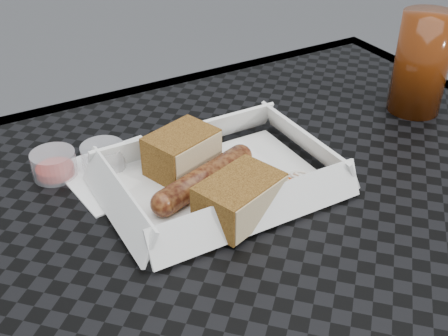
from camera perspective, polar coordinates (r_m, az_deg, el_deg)
name	(u,v)px	position (r m, az deg, el deg)	size (l,w,h in m)	color
patio_table	(304,284)	(0.62, 8.17, -11.61)	(0.80, 0.80, 0.74)	black
food_tray	(220,185)	(0.62, -0.46, -1.71)	(0.22, 0.15, 0.00)	white
bratwurst	(204,178)	(0.60, -2.02, -1.07)	(0.14, 0.07, 0.03)	brown
bread_near	(182,152)	(0.63, -4.30, 1.62)	(0.08, 0.05, 0.05)	brown
bread_far	(240,198)	(0.56, 1.60, -3.11)	(0.08, 0.06, 0.04)	brown
veg_garnish	(297,187)	(0.62, 7.43, -1.89)	(0.03, 0.03, 0.00)	#F65D0A
napkin	(121,172)	(0.66, -10.45, -0.44)	(0.12, 0.12, 0.00)	white
condiment_cup_sauce	(54,164)	(0.66, -16.88, 0.35)	(0.05, 0.05, 0.03)	maroon
condiment_cup_empty	(103,157)	(0.66, -12.16, 1.09)	(0.05, 0.05, 0.03)	silver
drink_glass	(421,63)	(0.80, 19.42, 9.98)	(0.07, 0.07, 0.14)	#4B1C06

